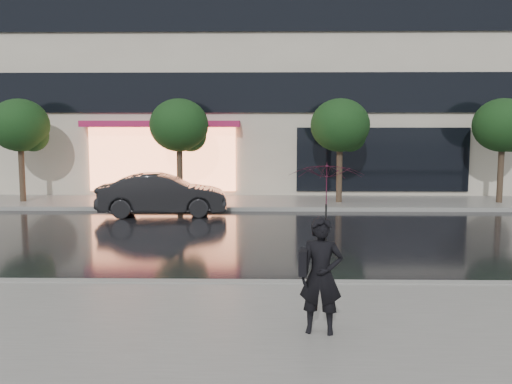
{
  "coord_description": "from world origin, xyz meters",
  "views": [
    {
      "loc": [
        0.27,
        -11.33,
        3.05
      ],
      "look_at": [
        0.01,
        2.41,
        1.4
      ],
      "focal_mm": 40.0,
      "sensor_mm": 36.0,
      "label": 1
    }
  ],
  "objects": [
    {
      "name": "pedestrian_with_umbrella",
      "position": [
        1.07,
        -3.57,
        1.74
      ],
      "size": [
        1.18,
        1.2,
        2.41
      ],
      "rotation": [
        0.0,
        0.0,
        -0.17
      ],
      "color": "black",
      "rests_on": "sidewalk_near"
    },
    {
      "name": "sidewalk_near",
      "position": [
        0.0,
        -3.25,
        0.06
      ],
      "size": [
        60.0,
        4.5,
        0.12
      ],
      "primitive_type": "cube",
      "color": "slate",
      "rests_on": "ground"
    },
    {
      "name": "tree_far_east",
      "position": [
        9.06,
        10.03,
        2.92
      ],
      "size": [
        2.2,
        2.2,
        3.99
      ],
      "color": "#33261C",
      "rests_on": "ground"
    },
    {
      "name": "sidewalk_far",
      "position": [
        0.0,
        10.25,
        0.06
      ],
      "size": [
        60.0,
        3.5,
        0.12
      ],
      "primitive_type": "cube",
      "color": "slate",
      "rests_on": "ground"
    },
    {
      "name": "curb_far",
      "position": [
        0.0,
        8.5,
        0.07
      ],
      "size": [
        60.0,
        0.25,
        0.14
      ],
      "primitive_type": "cube",
      "color": "gray",
      "rests_on": "ground"
    },
    {
      "name": "tree_far_west",
      "position": [
        -8.94,
        10.03,
        2.92
      ],
      "size": [
        2.2,
        2.2,
        3.99
      ],
      "color": "#33261C",
      "rests_on": "ground"
    },
    {
      "name": "curb_near",
      "position": [
        0.0,
        -1.0,
        0.07
      ],
      "size": [
        60.0,
        0.25,
        0.14
      ],
      "primitive_type": "cube",
      "color": "gray",
      "rests_on": "ground"
    },
    {
      "name": "ground",
      "position": [
        0.0,
        0.0,
        0.0
      ],
      "size": [
        120.0,
        120.0,
        0.0
      ],
      "primitive_type": "plane",
      "color": "black",
      "rests_on": "ground"
    },
    {
      "name": "tree_mid_east",
      "position": [
        3.06,
        10.03,
        2.92
      ],
      "size": [
        2.2,
        2.2,
        3.99
      ],
      "color": "#33261C",
      "rests_on": "ground"
    },
    {
      "name": "tree_mid_west",
      "position": [
        -2.94,
        10.03,
        2.92
      ],
      "size": [
        2.2,
        2.2,
        3.99
      ],
      "color": "#33261C",
      "rests_on": "ground"
    },
    {
      "name": "office_building",
      "position": [
        -0.0,
        17.97,
        9.0
      ],
      "size": [
        30.0,
        12.76,
        18.0
      ],
      "color": "beige",
      "rests_on": "ground"
    },
    {
      "name": "parked_car",
      "position": [
        -3.2,
        7.48,
        0.7
      ],
      "size": [
        4.37,
        1.87,
        1.4
      ],
      "primitive_type": "imported",
      "rotation": [
        0.0,
        0.0,
        1.66
      ],
      "color": "black",
      "rests_on": "ground"
    }
  ]
}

